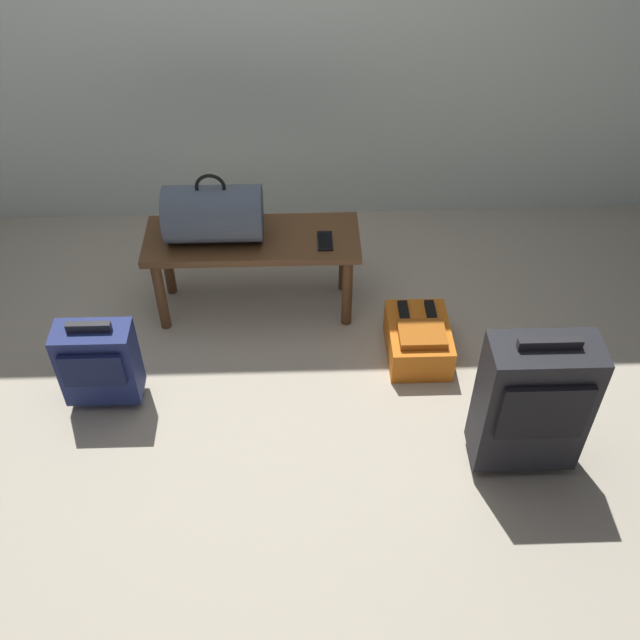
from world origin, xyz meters
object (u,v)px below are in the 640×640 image
cell_phone (325,241)px  backpack_orange (418,339)px  suitcase_small_navy (98,362)px  bench (253,248)px  suitcase_upright_charcoal (533,403)px  duffel_bag_slate (213,214)px

cell_phone → backpack_orange: (0.42, -0.31, -0.35)m
suitcase_small_navy → bench: bearing=43.2°
suitcase_upright_charcoal → duffel_bag_slate: bearing=142.3°
cell_phone → backpack_orange: cell_phone is taller
cell_phone → suitcase_upright_charcoal: 1.20m
duffel_bag_slate → suitcase_small_navy: size_ratio=0.96×
duffel_bag_slate → suitcase_upright_charcoal: bearing=-37.7°
bench → duffel_bag_slate: duffel_bag_slate is taller
bench → suitcase_upright_charcoal: bearing=-41.7°
cell_phone → duffel_bag_slate: bearing=174.3°
cell_phone → suitcase_upright_charcoal: bearing=-50.7°
duffel_bag_slate → backpack_orange: size_ratio=1.16×
backpack_orange → suitcase_small_navy: bearing=-170.2°
duffel_bag_slate → bench: bearing=0.0°
backpack_orange → bench: bearing=154.8°
bench → backpack_orange: size_ratio=2.63×
suitcase_upright_charcoal → backpack_orange: bearing=118.4°
suitcase_small_navy → backpack_orange: suitcase_small_navy is taller
cell_phone → bench: bearing=171.6°
cell_phone → suitcase_upright_charcoal: suitcase_upright_charcoal is taller
cell_phone → suitcase_small_navy: suitcase_small_navy is taller
cell_phone → suitcase_upright_charcoal: size_ratio=0.21×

